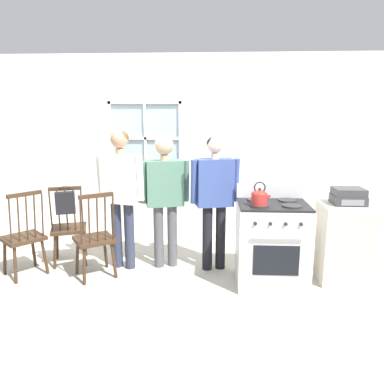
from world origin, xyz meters
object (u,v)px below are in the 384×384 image
at_px(chair_by_window, 69,229).
at_px(person_adult_right, 215,191).
at_px(person_elderly_left, 121,186).
at_px(side_counter, 344,242).
at_px(chair_center_cluster, 95,239).
at_px(potted_plant, 128,169).
at_px(handbag, 65,202).
at_px(person_teen_center, 165,188).
at_px(stereo, 348,196).
at_px(chair_near_wall, 24,238).
at_px(stove, 272,243).
at_px(kettle, 259,197).

xyz_separation_m(chair_by_window, person_adult_right, (1.83, -0.07, 0.52)).
relative_size(person_elderly_left, side_counter, 1.87).
bearing_deg(chair_center_cluster, chair_by_window, -73.36).
distance_m(person_elderly_left, potted_plant, 1.05).
distance_m(chair_center_cluster, handbag, 0.57).
relative_size(person_teen_center, stereo, 4.74).
height_order(handbag, side_counter, handbag).
bearing_deg(person_elderly_left, potted_plant, 112.67).
bearing_deg(handbag, stereo, -1.80).
relative_size(chair_near_wall, chair_center_cluster, 1.00).
height_order(chair_by_window, person_adult_right, person_adult_right).
bearing_deg(handbag, chair_center_cluster, -22.67).
distance_m(person_elderly_left, person_adult_right, 1.12).
bearing_deg(handbag, person_elderly_left, 11.89).
bearing_deg(stereo, chair_center_cluster, -178.82).
distance_m(person_teen_center, side_counter, 2.15).
bearing_deg(side_counter, chair_by_window, 174.76).
bearing_deg(handbag, stove, -4.96).
distance_m(person_teen_center, stereo, 2.09).
height_order(person_adult_right, side_counter, person_adult_right).
xyz_separation_m(potted_plant, handbag, (-0.49, -1.17, -0.22)).
bearing_deg(potted_plant, kettle, -41.01).
distance_m(handbag, stereo, 3.23).
distance_m(kettle, potted_plant, 2.30).
height_order(person_elderly_left, kettle, person_elderly_left).
bearing_deg(potted_plant, handbag, -112.56).
xyz_separation_m(person_elderly_left, person_adult_right, (1.12, 0.01, -0.06)).
bearing_deg(person_adult_right, potted_plant, 126.76).
distance_m(chair_center_cluster, potted_plant, 1.47).
xyz_separation_m(potted_plant, side_counter, (2.74, -1.25, -0.63)).
xyz_separation_m(chair_near_wall, person_teen_center, (1.62, 0.36, 0.54)).
height_order(potted_plant, handbag, potted_plant).
height_order(chair_by_window, chair_center_cluster, same).
distance_m(person_adult_right, kettle, 0.68).
bearing_deg(side_counter, chair_center_cluster, -178.40).
bearing_deg(person_elderly_left, chair_near_wall, -150.92).
xyz_separation_m(potted_plant, stereo, (2.74, -1.27, -0.09)).
bearing_deg(kettle, person_elderly_left, 163.32).
xyz_separation_m(person_elderly_left, person_teen_center, (0.52, 0.07, -0.04)).
height_order(stove, kettle, kettle).
height_order(potted_plant, side_counter, potted_plant).
height_order(chair_near_wall, kettle, kettle).
height_order(chair_near_wall, stereo, stereo).
distance_m(person_elderly_left, stove, 1.87).
relative_size(chair_near_wall, handbag, 3.34).
bearing_deg(stereo, person_elderly_left, 174.78).
bearing_deg(person_adult_right, stereo, -24.07).
xyz_separation_m(handbag, stereo, (3.22, -0.10, 0.13)).
xyz_separation_m(stove, kettle, (-0.17, -0.13, 0.55)).
bearing_deg(person_elderly_left, kettle, -2.48).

